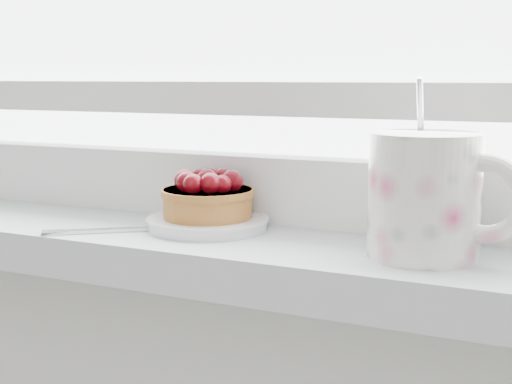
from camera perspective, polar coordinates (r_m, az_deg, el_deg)
The scene contains 4 objects.
saucer at distance 0.73m, azimuth -3.87°, elevation -2.49°, with size 0.12×0.12×0.01m, color silver.
raspberry_tart at distance 0.72m, azimuth -3.89°, elevation -0.29°, with size 0.09×0.09×0.05m.
floral_mug at distance 0.62m, azimuth 13.63°, elevation -0.08°, with size 0.14×0.11×0.15m.
fork at distance 0.73m, azimuth -9.13°, elevation -2.92°, with size 0.17×0.13×0.00m.
Camera 1 is at (0.26, 1.28, 1.09)m, focal length 50.00 mm.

